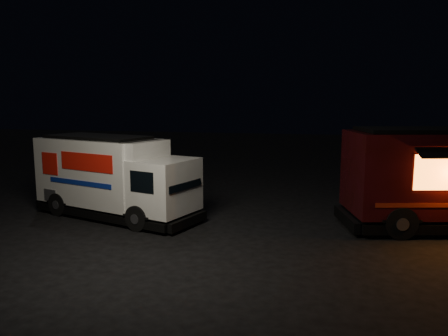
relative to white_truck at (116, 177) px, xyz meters
The scene contains 2 objects.
ground 3.32m from the white_truck, 16.56° to the right, with size 80.00×80.00×0.00m, color black.
white_truck is the anchor object (origin of this frame).
Camera 1 is at (4.01, -12.68, 4.00)m, focal length 35.00 mm.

